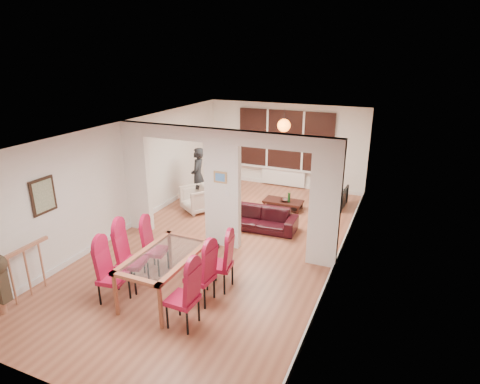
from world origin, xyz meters
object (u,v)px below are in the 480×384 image
Objects in this scene: dining_table at (166,275)px; dining_chair_rc at (220,262)px; sofa at (260,219)px; dining_chair_ra at (182,295)px; coffee_table at (283,205)px; dining_chair_lb at (131,258)px; person at (198,176)px; television at (341,198)px; dining_chair_rb at (200,274)px; armchair at (198,199)px; dining_chair_la at (113,274)px; bowl at (284,200)px; dining_chair_lc at (155,248)px; bottle at (289,197)px.

dining_chair_rc is (0.77, 0.58, 0.13)m from dining_table.
dining_chair_rc is 0.59× the size of sofa.
dining_chair_ra is 1.05× the size of coffee_table.
person is at bearing 88.47° from dining_chair_lb.
dining_table is 0.72m from dining_chair_lb.
dining_chair_rb is at bearing 166.78° from television.
dining_chair_rb reaches higher than television.
dining_chair_ra is at bearing -29.40° from armchair.
person is (-2.36, 4.78, 0.26)m from dining_chair_ra.
coffee_table is at bearing 81.56° from sofa.
dining_chair_lb reaches higher than dining_chair_la.
dining_chair_la is (-0.70, -0.53, 0.14)m from dining_table.
dining_chair_rb is 4.62m from bowl.
dining_chair_la is 0.60× the size of sofa.
bowl is at bearing 82.48° from dining_chair_rc.
dining_chair_ra is 5.30m from bowl.
bowl is (1.33, 4.09, -0.24)m from dining_chair_lc.
dining_chair_lb is at bearing 80.28° from dining_chair_la.
person reaches higher than dining_chair_lb.
person reaches higher than sofa.
dining_chair_rc is 3.83× the size of bottle.
sofa is (-0.25, 2.69, -0.27)m from dining_chair_rc.
coffee_table is (1.28, 4.14, -0.39)m from dining_chair_lc.
dining_table is 1.58× the size of dining_chair_la.
person is (-0.96, 4.71, 0.27)m from dining_chair_la.
dining_chair_la is 1.43× the size of armchair.
dining_table reaches higher than armchair.
dining_chair_lc reaches higher than coffee_table.
person reaches higher than dining_chair_ra.
person is 2.48m from coffee_table.
dining_chair_rb reaches higher than dining_table.
dining_chair_lb reaches higher than bowl.
person is at bearing 150.80° from armchair.
dining_chair_lc is 0.93× the size of dining_chair_ra.
dining_chair_lc is 2.92m from sofa.
dining_chair_lb reaches higher than dining_table.
dining_chair_lb is 0.63m from dining_chair_lc.
dining_chair_lc is at bearing -116.37° from sofa.
coffee_table is 0.32m from bottle.
dining_table is at bearing 6.30° from person.
dining_chair_lb is 0.65× the size of sofa.
dining_table reaches higher than television.
bottle is (-1.24, -0.83, 0.12)m from television.
dining_chair_lb is 1.14× the size of dining_chair_lc.
armchair is (-1.93, 0.40, 0.08)m from sofa.
sofa is 1.71× the size of coffee_table.
television is (1.55, 2.23, 0.00)m from sofa.
dining_table is 3.94m from armchair.
dining_chair_rc reaches higher than dining_table.
dining_table reaches higher than coffee_table.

